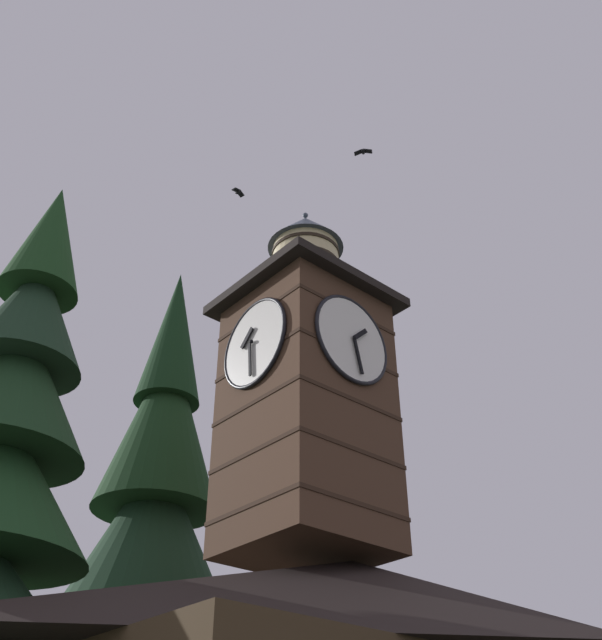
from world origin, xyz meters
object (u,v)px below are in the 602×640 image
object	(u,v)px
pine_tree_behind	(147,572)
flying_bird_low	(363,152)
moon	(29,578)
flying_bird_high	(238,192)
clock_tower	(306,389)

from	to	relation	value
pine_tree_behind	flying_bird_low	distance (m)	13.11
moon	flying_bird_high	world-z (taller)	flying_bird_high
pine_tree_behind	flying_bird_low	world-z (taller)	pine_tree_behind
flying_bird_high	flying_bird_low	distance (m)	6.97
pine_tree_behind	flying_bird_high	bearing A→B (deg)	91.13
clock_tower	pine_tree_behind	xyz separation A→B (m)	(0.11, -6.66, -3.14)
clock_tower	flying_bird_high	world-z (taller)	flying_bird_high
moon	pine_tree_behind	bearing A→B (deg)	73.31
pine_tree_behind	moon	xyz separation A→B (m)	(-10.93, -36.45, 9.00)
flying_bird_low	flying_bird_high	bearing A→B (deg)	-92.61
flying_bird_high	flying_bird_low	bearing A→B (deg)	87.39
pine_tree_behind	moon	distance (m)	39.10
clock_tower	pine_tree_behind	bearing A→B (deg)	-89.02
moon	flying_bird_high	bearing A→B (deg)	74.67
clock_tower	moon	world-z (taller)	moon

